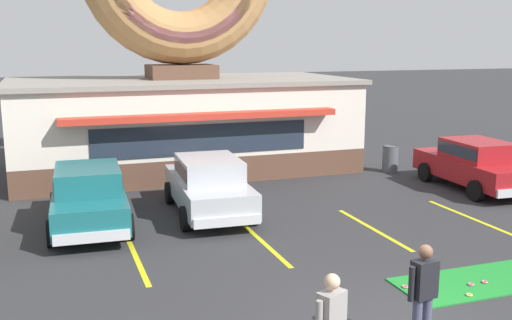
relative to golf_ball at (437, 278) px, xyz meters
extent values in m
cube|color=brown|center=(-2.37, 12.39, 0.40)|extent=(12.00, 6.00, 0.90)
cube|color=silver|center=(-2.37, 12.39, 2.00)|extent=(12.00, 6.00, 2.30)
cube|color=gray|center=(-2.37, 12.39, 3.23)|extent=(12.30, 6.30, 0.16)
cube|color=red|center=(-2.37, 9.09, 2.30)|extent=(9.00, 0.60, 0.20)
cube|color=#232D3D|center=(-2.37, 9.37, 1.50)|extent=(7.20, 0.03, 1.00)
cube|color=brown|center=(-2.37, 12.39, 3.56)|extent=(2.40, 1.80, 0.50)
cube|color=#1E842D|center=(1.27, -0.34, -0.04)|extent=(4.46, 1.44, 0.03)
torus|color=#D8667F|center=(0.77, -0.46, 0.00)|extent=(0.13, 0.13, 0.04)
torus|color=#D8667F|center=(0.44, -0.47, 0.00)|extent=(0.13, 0.13, 0.04)
torus|color=#A5724C|center=(-0.39, 0.09, 0.00)|extent=(0.13, 0.13, 0.04)
torus|color=#A5724C|center=(-0.10, 0.17, 0.00)|extent=(0.13, 0.13, 0.04)
torus|color=#D8667F|center=(-0.83, -0.14, 0.00)|extent=(0.13, 0.13, 0.04)
torus|color=#E5C666|center=(0.08, -0.86, 0.00)|extent=(0.13, 0.13, 0.04)
sphere|color=white|center=(0.00, 0.00, 0.00)|extent=(0.04, 0.04, 0.04)
cube|color=maroon|center=(5.77, 6.09, 0.61)|extent=(1.97, 4.48, 0.68)
cube|color=maroon|center=(5.76, 5.94, 1.25)|extent=(1.66, 2.17, 0.60)
cube|color=#232D3D|center=(5.76, 5.94, 1.27)|extent=(1.68, 2.09, 0.36)
cube|color=silver|center=(5.87, 8.31, 0.37)|extent=(1.67, 0.18, 0.24)
cylinder|color=black|center=(4.95, 7.49, 0.27)|extent=(0.25, 0.65, 0.64)
cylinder|color=black|center=(6.71, 7.41, 0.27)|extent=(0.25, 0.65, 0.64)
cylinder|color=black|center=(4.82, 4.76, 0.27)|extent=(0.25, 0.65, 0.64)
cube|color=#B2B5BA|center=(-3.06, 6.15, 0.61)|extent=(1.99, 4.49, 0.68)
cube|color=#B2B5BA|center=(-3.07, 6.00, 1.25)|extent=(1.67, 2.18, 0.60)
cube|color=#232D3D|center=(-3.07, 6.00, 1.27)|extent=(1.69, 2.10, 0.36)
cube|color=silver|center=(-2.94, 8.38, 0.37)|extent=(1.67, 0.19, 0.24)
cube|color=silver|center=(-3.18, 3.93, 0.37)|extent=(1.67, 0.19, 0.24)
cylinder|color=black|center=(-3.87, 7.56, 0.27)|extent=(0.25, 0.65, 0.64)
cylinder|color=black|center=(-2.11, 7.47, 0.27)|extent=(0.25, 0.65, 0.64)
cylinder|color=black|center=(-4.01, 4.84, 0.27)|extent=(0.25, 0.65, 0.64)
cylinder|color=black|center=(-2.26, 4.74, 0.27)|extent=(0.25, 0.65, 0.64)
cube|color=#196066|center=(-6.26, 6.01, 0.61)|extent=(1.98, 4.48, 0.68)
cube|color=#196066|center=(-6.26, 5.86, 1.25)|extent=(1.66, 2.17, 0.60)
cube|color=#232D3D|center=(-6.26, 5.86, 1.27)|extent=(1.68, 2.09, 0.36)
cube|color=silver|center=(-6.15, 8.24, 0.37)|extent=(1.67, 0.18, 0.24)
cube|color=silver|center=(-6.37, 3.78, 0.37)|extent=(1.67, 0.18, 0.24)
cylinder|color=black|center=(-7.07, 7.42, 0.27)|extent=(0.25, 0.65, 0.64)
cylinder|color=black|center=(-5.31, 7.33, 0.27)|extent=(0.25, 0.65, 0.64)
cylinder|color=black|center=(-7.20, 4.69, 0.27)|extent=(0.25, 0.65, 0.64)
cylinder|color=black|center=(-5.45, 4.61, 0.27)|extent=(0.25, 0.65, 0.64)
cube|color=gray|center=(-3.71, -2.68, 1.06)|extent=(0.44, 0.37, 0.60)
cylinder|color=gray|center=(-3.94, -2.78, 1.03)|extent=(0.10, 0.10, 0.55)
cylinder|color=gray|center=(-3.48, -2.58, 1.03)|extent=(0.10, 0.10, 0.55)
sphere|color=beige|center=(-3.71, -2.68, 1.50)|extent=(0.22, 0.22, 0.22)
cube|color=black|center=(-1.85, -2.12, 1.07)|extent=(0.41, 0.29, 0.60)
cylinder|color=black|center=(-1.61, -2.09, 1.04)|extent=(0.10, 0.10, 0.55)
cylinder|color=black|center=(-2.10, -2.16, 1.04)|extent=(0.10, 0.10, 0.55)
sphere|color=brown|center=(-1.85, -2.12, 1.51)|extent=(0.22, 0.22, 0.22)
cylinder|color=#51565B|center=(4.61, 9.19, 0.42)|extent=(0.56, 0.56, 0.95)
torus|color=#303437|center=(4.61, 9.19, 0.90)|extent=(0.57, 0.57, 0.05)
cube|color=yellow|center=(-5.48, 3.39, -0.05)|extent=(0.12, 3.60, 0.01)
cube|color=yellow|center=(-2.48, 3.39, -0.05)|extent=(0.12, 3.60, 0.01)
cube|color=yellow|center=(0.52, 3.39, -0.05)|extent=(0.12, 3.60, 0.01)
cube|color=yellow|center=(3.52, 3.39, -0.05)|extent=(0.12, 3.60, 0.01)
camera|label=1|loc=(-7.15, -9.40, 4.63)|focal=42.00mm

